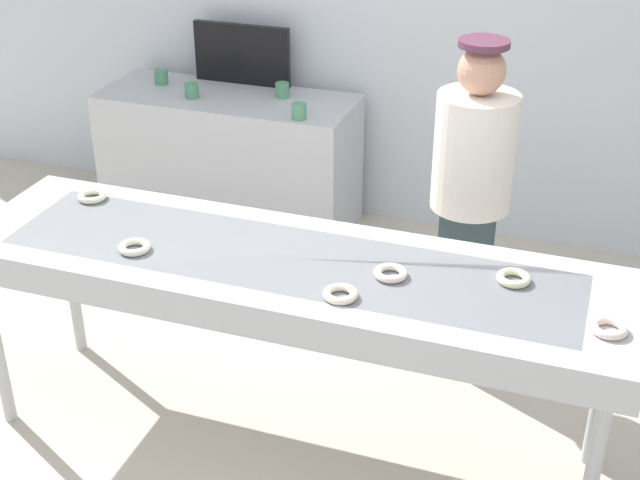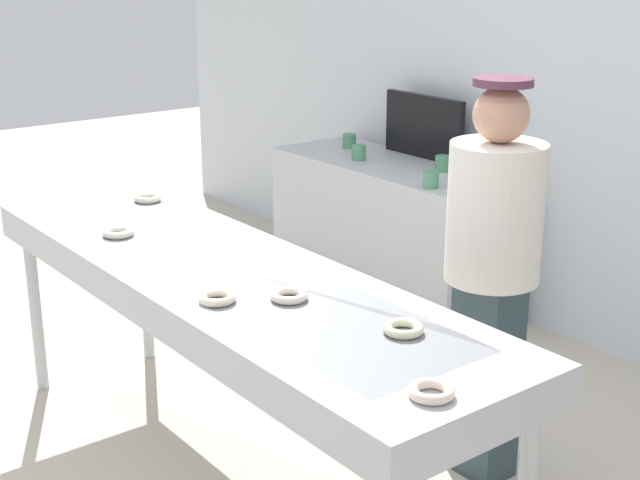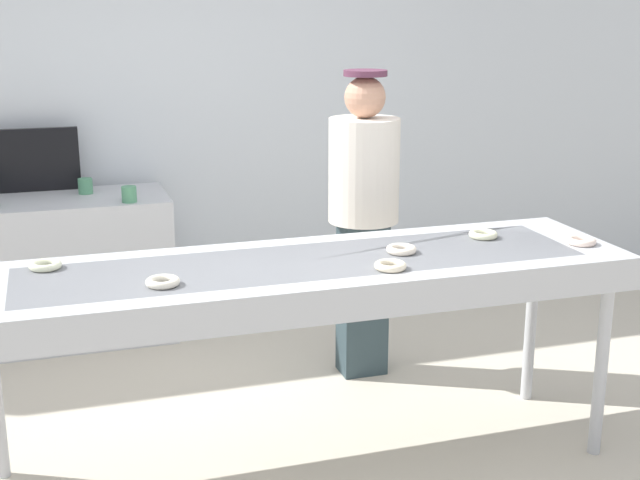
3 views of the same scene
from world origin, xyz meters
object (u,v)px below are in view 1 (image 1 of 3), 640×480
object	(u,v)px
sugar_donut_1	(92,196)
paper_cup_3	(282,90)
fryer_conveyor	(287,274)
worker_baker	(471,188)
paper_cup_0	(161,77)
paper_cup_1	(299,111)
paper_cup_2	(192,91)
prep_counter	(230,161)
sugar_donut_0	(514,278)
sugar_donut_4	(609,328)
sugar_donut_3	(340,294)
sugar_donut_2	(390,273)
menu_display	(242,54)
sugar_donut_5	(134,247)

from	to	relation	value
sugar_donut_1	paper_cup_3	xyz separation A→B (m)	(0.24, 1.73, -0.04)
fryer_conveyor	worker_baker	size ratio (longest dim) A/B	1.67
paper_cup_0	paper_cup_1	world-z (taller)	same
sugar_donut_1	paper_cup_2	xyz separation A→B (m)	(-0.28, 1.55, -0.04)
prep_counter	sugar_donut_0	bearing A→B (deg)	-41.26
sugar_donut_4	paper_cup_2	xyz separation A→B (m)	(-2.53, 1.87, -0.04)
worker_baker	sugar_donut_3	bearing A→B (deg)	88.73
paper_cup_3	fryer_conveyor	bearing A→B (deg)	-68.16
sugar_donut_3	paper_cup_0	world-z (taller)	sugar_donut_3
sugar_donut_2	menu_display	xyz separation A→B (m)	(-1.54, 2.12, 0.11)
sugar_donut_2	paper_cup_3	world-z (taller)	sugar_donut_2
sugar_donut_4	menu_display	world-z (taller)	menu_display
sugar_donut_1	sugar_donut_4	size ratio (longest dim) A/B	1.00
sugar_donut_3	paper_cup_3	world-z (taller)	sugar_donut_3
prep_counter	menu_display	xyz separation A→B (m)	(0.00, 0.26, 0.62)
sugar_donut_2	worker_baker	bearing A→B (deg)	80.26
worker_baker	menu_display	size ratio (longest dim) A/B	2.57
sugar_donut_4	paper_cup_2	distance (m)	3.15
paper_cup_2	paper_cup_3	world-z (taller)	same
sugar_donut_2	paper_cup_3	size ratio (longest dim) A/B	1.43
sugar_donut_0	sugar_donut_4	xyz separation A→B (m)	(0.36, -0.23, 0.00)
paper_cup_0	paper_cup_2	bearing A→B (deg)	-30.16
sugar_donut_3	paper_cup_0	distance (m)	2.86
fryer_conveyor	sugar_donut_3	bearing A→B (deg)	-35.32
sugar_donut_0	menu_display	world-z (taller)	menu_display
fryer_conveyor	sugar_donut_3	world-z (taller)	sugar_donut_3
fryer_conveyor	sugar_donut_5	bearing A→B (deg)	-166.78
sugar_donut_3	paper_cup_1	xyz separation A→B (m)	(-0.85, 1.84, -0.04)
menu_display	sugar_donut_2	bearing A→B (deg)	-53.98
sugar_donut_0	paper_cup_3	bearing A→B (deg)	132.08
sugar_donut_3	sugar_donut_5	xyz separation A→B (m)	(-0.89, 0.07, 0.00)
paper_cup_2	paper_cup_3	xyz separation A→B (m)	(0.52, 0.19, 0.00)
sugar_donut_3	prep_counter	xyz separation A→B (m)	(-1.41, 2.07, -0.51)
sugar_donut_0	sugar_donut_3	xyz separation A→B (m)	(-0.58, -0.32, 0.00)
sugar_donut_5	paper_cup_2	xyz separation A→B (m)	(-0.70, 1.90, -0.04)
paper_cup_3	sugar_donut_4	bearing A→B (deg)	-45.68
paper_cup_1	paper_cup_3	xyz separation A→B (m)	(-0.22, 0.31, 0.00)
worker_baker	paper_cup_3	size ratio (longest dim) A/B	17.94
fryer_conveyor	sugar_donut_3	distance (m)	0.37
sugar_donut_4	paper_cup_0	size ratio (longest dim) A/B	1.43
sugar_donut_0	sugar_donut_1	size ratio (longest dim) A/B	1.00
sugar_donut_0	prep_counter	size ratio (longest dim) A/B	0.08
worker_baker	prep_counter	bearing A→B (deg)	-17.12
prep_counter	menu_display	size ratio (longest dim) A/B	2.51
paper_cup_1	prep_counter	bearing A→B (deg)	158.12
fryer_conveyor	paper_cup_0	size ratio (longest dim) A/B	29.99
sugar_donut_1	worker_baker	xyz separation A→B (m)	(1.59, 0.65, 0.00)
menu_display	sugar_donut_5	bearing A→B (deg)	-77.15
sugar_donut_4	worker_baker	size ratio (longest dim) A/B	0.08
paper_cup_0	menu_display	size ratio (longest dim) A/B	0.14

